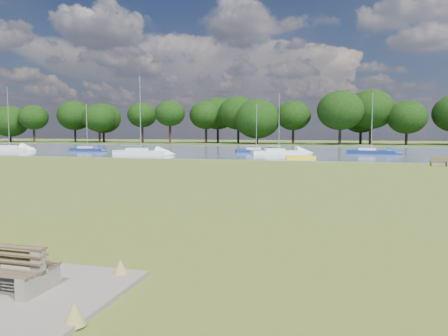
% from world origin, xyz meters
% --- Properties ---
extents(ground, '(220.00, 220.00, 0.00)m').
position_xyz_m(ground, '(0.00, 0.00, 0.00)').
color(ground, olive).
extents(river, '(220.00, 40.00, 0.10)m').
position_xyz_m(river, '(0.00, 42.00, 0.00)').
color(river, slate).
rests_on(river, ground).
extents(far_bank, '(220.00, 20.00, 0.40)m').
position_xyz_m(far_bank, '(0.00, 72.00, 0.00)').
color(far_bank, '#4C6626').
rests_on(far_bank, ground).
extents(concrete_pad, '(4.20, 3.20, 0.10)m').
position_xyz_m(concrete_pad, '(0.00, -14.00, 0.05)').
color(concrete_pad, gray).
rests_on(concrete_pad, ground).
extents(bench_pair, '(1.67, 1.00, 0.89)m').
position_xyz_m(bench_pair, '(0.00, -14.00, 0.46)').
color(bench_pair, gray).
rests_on(bench_pair, concrete_pad).
extents(riverbank_bench, '(1.40, 0.50, 0.85)m').
position_xyz_m(riverbank_bench, '(13.91, 18.90, 0.43)').
color(riverbank_bench, brown).
rests_on(riverbank_bench, ground).
extents(kayak, '(3.07, 1.42, 0.30)m').
position_xyz_m(kayak, '(2.09, 24.39, 0.20)').
color(kayak, yellow).
rests_on(kayak, river).
extents(tree_line, '(131.60, 8.55, 10.34)m').
position_xyz_m(tree_line, '(-4.55, 68.00, 6.15)').
color(tree_line, black).
rests_on(tree_line, far_bank).
extents(sailboat_2, '(5.90, 2.47, 7.65)m').
position_xyz_m(sailboat_2, '(9.62, 36.13, 0.49)').
color(sailboat_2, navy).
rests_on(sailboat_2, river).
extents(sailboat_3, '(5.28, 2.03, 6.50)m').
position_xyz_m(sailboat_3, '(-28.11, 33.30, 0.45)').
color(sailboat_3, navy).
rests_on(sailboat_3, river).
extents(sailboat_4, '(6.66, 1.99, 9.36)m').
position_xyz_m(sailboat_4, '(-17.25, 27.51, 0.54)').
color(sailboat_4, white).
rests_on(sailboat_4, river).
extents(sailboat_5, '(6.98, 2.15, 9.09)m').
position_xyz_m(sailboat_5, '(-39.94, 32.04, 0.51)').
color(sailboat_5, white).
rests_on(sailboat_5, river).
extents(sailboat_6, '(6.85, 4.23, 7.40)m').
position_xyz_m(sailboat_6, '(-1.38, 32.80, 0.46)').
color(sailboat_6, white).
rests_on(sailboat_6, river).
extents(sailboat_7, '(5.60, 3.24, 6.29)m').
position_xyz_m(sailboat_7, '(-4.68, 35.67, 0.44)').
color(sailboat_7, navy).
rests_on(sailboat_7, river).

